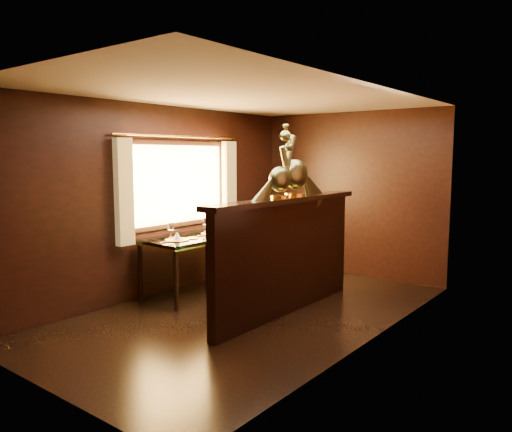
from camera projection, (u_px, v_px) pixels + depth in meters
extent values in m
plane|color=black|center=(249.00, 313.00, 5.86)|extent=(5.00, 5.00, 0.00)
cube|color=black|center=(350.00, 194.00, 7.67)|extent=(3.00, 0.04, 2.50)
cube|color=black|center=(42.00, 234.00, 3.75)|extent=(3.00, 0.04, 2.50)
cube|color=black|center=(161.00, 200.00, 6.62)|extent=(0.04, 5.00, 2.50)
cube|color=black|center=(371.00, 217.00, 4.79)|extent=(0.04, 5.00, 2.50)
cube|color=beige|center=(249.00, 96.00, 5.56)|extent=(3.00, 5.00, 0.04)
cube|color=#FFC672|center=(178.00, 184.00, 6.83)|extent=(0.01, 1.70, 1.05)
cube|color=gold|center=(124.00, 192.00, 6.02)|extent=(0.10, 0.22, 1.30)
cube|color=gold|center=(229.00, 185.00, 7.54)|extent=(0.10, 0.22, 1.30)
cylinder|color=gold|center=(181.00, 136.00, 6.71)|extent=(0.03, 2.20, 0.03)
cube|color=black|center=(287.00, 258.00, 5.82)|extent=(0.12, 2.60, 1.30)
cube|color=#2F3317|center=(282.00, 253.00, 5.85)|extent=(0.02, 2.20, 0.95)
cube|color=black|center=(287.00, 200.00, 5.73)|extent=(0.26, 2.70, 0.06)
cube|color=black|center=(193.00, 238.00, 6.51)|extent=(0.82, 1.34, 0.04)
cube|color=gold|center=(193.00, 240.00, 6.51)|extent=(0.84, 1.36, 0.02)
cylinder|color=black|center=(140.00, 273.00, 6.31)|extent=(0.06, 0.06, 0.73)
cylinder|color=black|center=(176.00, 281.00, 5.89)|extent=(0.06, 0.06, 0.73)
cylinder|color=black|center=(207.00, 258.00, 7.23)|extent=(0.06, 0.06, 0.73)
cylinder|color=black|center=(242.00, 264.00, 6.81)|extent=(0.06, 0.06, 0.73)
cylinder|color=orange|center=(177.00, 240.00, 6.20)|extent=(0.30, 0.30, 0.01)
cone|color=silver|center=(177.00, 236.00, 6.19)|extent=(0.11, 0.11, 0.10)
cylinder|color=orange|center=(212.00, 234.00, 6.70)|extent=(0.30, 0.30, 0.01)
cone|color=silver|center=(212.00, 230.00, 6.69)|extent=(0.11, 0.11, 0.10)
cylinder|color=silver|center=(176.00, 232.00, 6.68)|extent=(0.03, 0.03, 0.06)
cylinder|color=silver|center=(179.00, 231.00, 6.73)|extent=(0.03, 0.03, 0.06)
cube|color=black|center=(239.00, 275.00, 5.96)|extent=(0.50, 0.50, 0.06)
cube|color=#124753|center=(239.00, 272.00, 5.96)|extent=(0.45, 0.45, 0.05)
cube|color=#124753|center=(249.00, 248.00, 5.78)|extent=(0.09, 0.34, 0.55)
cube|color=black|center=(218.00, 293.00, 6.00)|extent=(0.05, 0.05, 0.38)
cube|color=black|center=(237.00, 299.00, 5.74)|extent=(0.05, 0.05, 0.38)
cube|color=black|center=(241.00, 288.00, 6.24)|extent=(0.05, 0.05, 0.38)
cube|color=black|center=(260.00, 294.00, 5.98)|extent=(0.05, 0.05, 0.38)
sphere|color=gold|center=(237.00, 214.00, 5.61)|extent=(0.07, 0.07, 0.07)
sphere|color=gold|center=(261.00, 211.00, 5.85)|extent=(0.07, 0.07, 0.07)
cube|color=black|center=(252.00, 260.00, 6.71)|extent=(0.51, 0.51, 0.06)
cube|color=#124753|center=(252.00, 256.00, 6.70)|extent=(0.46, 0.46, 0.05)
cube|color=#124753|center=(265.00, 233.00, 6.55)|extent=(0.07, 0.36, 0.59)
cube|color=black|center=(233.00, 278.00, 6.67)|extent=(0.05, 0.05, 0.41)
cube|color=black|center=(257.00, 282.00, 6.47)|extent=(0.05, 0.05, 0.41)
cube|color=black|center=(248.00, 273.00, 7.00)|extent=(0.05, 0.05, 0.41)
cube|color=black|center=(272.00, 276.00, 6.80)|extent=(0.05, 0.05, 0.41)
sphere|color=gold|center=(258.00, 200.00, 6.34)|extent=(0.07, 0.07, 0.07)
sphere|color=gold|center=(273.00, 198.00, 6.66)|extent=(0.07, 0.07, 0.07)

